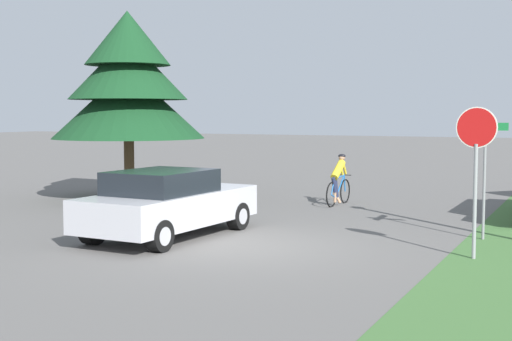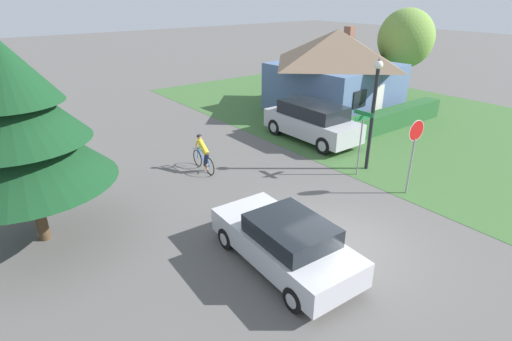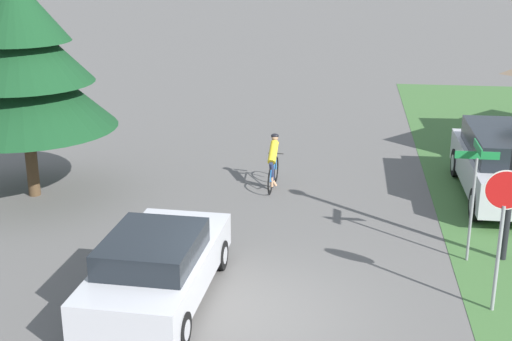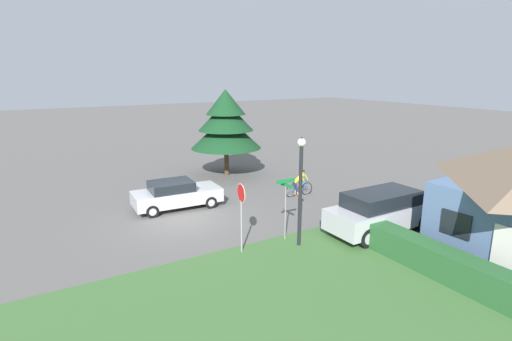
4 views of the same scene
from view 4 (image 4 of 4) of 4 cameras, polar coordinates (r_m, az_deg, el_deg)
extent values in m
plane|color=#5B5956|center=(19.29, -10.32, -7.07)|extent=(140.00, 140.00, 0.00)
cube|color=#3D6633|center=(13.17, 29.00, -19.18)|extent=(16.00, 36.00, 0.01)
cube|color=silver|center=(15.56, 32.06, -10.33)|extent=(0.90, 0.11, 2.00)
cube|color=black|center=(16.08, 26.64, -6.86)|extent=(1.10, 0.12, 0.90)
cube|color=#285B2D|center=(15.09, 26.41, -12.39)|extent=(8.73, 0.90, 1.02)
cube|color=#BCBCC1|center=(20.94, -11.20, -3.61)|extent=(2.09, 4.50, 0.68)
cube|color=black|center=(20.70, -12.03, -2.18)|extent=(1.75, 2.19, 0.48)
cylinder|color=black|center=(22.22, -8.07, -3.31)|extent=(0.30, 0.64, 0.62)
cylinder|color=#ADADB2|center=(22.22, -8.07, -3.31)|extent=(0.31, 0.38, 0.36)
cylinder|color=black|center=(20.74, -6.52, -4.52)|extent=(0.30, 0.64, 0.62)
cylinder|color=#ADADB2|center=(20.74, -6.52, -4.52)|extent=(0.31, 0.38, 0.36)
cylinder|color=black|center=(21.46, -15.64, -4.31)|extent=(0.30, 0.64, 0.62)
cylinder|color=#ADADB2|center=(21.46, -15.64, -4.31)|extent=(0.31, 0.38, 0.36)
cylinder|color=black|center=(19.93, -14.61, -5.66)|extent=(0.30, 0.64, 0.62)
cylinder|color=#ADADB2|center=(19.93, -14.61, -5.66)|extent=(0.31, 0.38, 0.36)
torus|color=black|center=(22.46, 5.05, -2.94)|extent=(0.08, 0.73, 0.73)
torus|color=black|center=(23.03, 7.26, -2.58)|extent=(0.08, 0.73, 0.73)
cylinder|color=#1E66B2|center=(22.56, 5.62, -2.49)|extent=(0.05, 0.18, 0.54)
cylinder|color=#1E66B2|center=(22.75, 6.45, -2.26)|extent=(0.07, 0.66, 0.64)
cylinder|color=#1E66B2|center=(22.64, 6.31, -1.64)|extent=(0.08, 0.78, 0.11)
cylinder|color=#1E66B2|center=(22.57, 5.41, -3.03)|extent=(0.05, 0.35, 0.15)
cylinder|color=#1E66B2|center=(22.45, 5.27, -2.40)|extent=(0.04, 0.22, 0.43)
cylinder|color=#1E66B2|center=(22.93, 7.19, -2.00)|extent=(0.04, 0.12, 0.50)
cylinder|color=black|center=(22.84, 7.13, -1.42)|extent=(0.44, 0.05, 0.02)
ellipsoid|color=black|center=(22.44, 5.48, -1.81)|extent=(0.09, 0.20, 0.05)
cylinder|color=#262D4C|center=(22.48, 5.47, -2.23)|extent=(0.12, 0.26, 0.45)
cylinder|color=#262D4C|center=(22.59, 5.79, -2.36)|extent=(0.12, 0.26, 0.60)
cylinder|color=tan|center=(22.62, 5.60, -3.07)|extent=(0.08, 0.08, 0.30)
cylinder|color=tan|center=(22.70, 6.00, -3.27)|extent=(0.17, 0.08, 0.21)
cylinder|color=yellow|center=(22.53, 6.12, -1.13)|extent=(0.26, 0.72, 0.58)
cylinder|color=yellow|center=(22.66, 6.66, -1.06)|extent=(0.08, 0.26, 0.36)
cylinder|color=yellow|center=(22.83, 7.22, -0.97)|extent=(0.08, 0.26, 0.36)
sphere|color=tan|center=(22.61, 6.76, -0.21)|extent=(0.19, 0.19, 0.19)
ellipsoid|color=black|center=(22.59, 6.76, -0.09)|extent=(0.22, 0.18, 0.12)
cube|color=#B7B7BC|center=(18.29, 17.36, -6.10)|extent=(1.97, 4.98, 0.89)
cube|color=black|center=(18.04, 17.49, -3.84)|extent=(1.73, 3.29, 0.63)
cylinder|color=black|center=(20.17, 18.71, -5.44)|extent=(0.27, 0.81, 0.81)
cylinder|color=#ADADB2|center=(20.17, 18.71, -5.44)|extent=(0.28, 0.47, 0.47)
cylinder|color=black|center=(19.15, 22.68, -6.82)|extent=(0.27, 0.81, 0.81)
cylinder|color=#ADADB2|center=(19.15, 22.68, -6.82)|extent=(0.28, 0.47, 0.47)
cylinder|color=black|center=(17.86, 11.48, -7.47)|extent=(0.27, 0.81, 0.81)
cylinder|color=#ADADB2|center=(17.86, 11.48, -7.47)|extent=(0.28, 0.47, 0.47)
cylinder|color=black|center=(16.70, 15.53, -9.25)|extent=(0.27, 0.81, 0.81)
cylinder|color=#ADADB2|center=(16.70, 15.53, -9.25)|extent=(0.28, 0.47, 0.47)
cylinder|color=gray|center=(15.50, -2.09, -8.00)|extent=(0.07, 0.07, 2.09)
cylinder|color=red|center=(15.05, -2.13, -3.25)|extent=(0.70, 0.09, 0.70)
cylinder|color=silver|center=(15.05, -2.13, -3.25)|extent=(0.74, 0.09, 0.74)
cylinder|color=black|center=(15.82, 6.32, -3.80)|extent=(0.14, 0.14, 4.08)
sphere|color=white|center=(15.31, 6.53, 4.02)|extent=(0.32, 0.32, 0.32)
cone|color=black|center=(15.28, 6.55, 4.62)|extent=(0.19, 0.19, 0.13)
cylinder|color=gray|center=(16.62, 4.21, -6.09)|extent=(0.06, 0.06, 2.31)
cube|color=#197238|center=(16.25, 4.29, -2.06)|extent=(0.90, 0.03, 0.16)
cube|color=#197238|center=(16.20, 4.30, -1.52)|extent=(0.03, 0.90, 0.16)
cylinder|color=#4C3823|center=(27.09, -4.22, 1.29)|extent=(0.31, 0.31, 1.88)
cone|color=#143D1E|center=(26.72, -4.30, 5.52)|extent=(4.67, 4.67, 2.16)
cone|color=#143D1E|center=(26.59, -4.34, 7.79)|extent=(3.64, 3.64, 1.90)
cone|color=#143D1E|center=(26.51, -4.38, 9.76)|extent=(2.61, 2.61, 1.64)
camera|label=1|loc=(13.16, -58.14, -11.52)|focal=50.00mm
camera|label=2|loc=(24.89, -31.37, 11.66)|focal=28.00mm
camera|label=3|loc=(16.50, -50.53, 8.44)|focal=50.00mm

